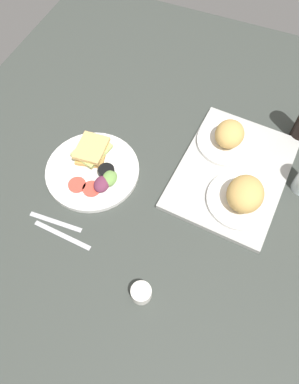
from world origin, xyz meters
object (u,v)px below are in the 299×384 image
at_px(knife, 62,235).
at_px(fork, 56,222).
at_px(bread_plate_far, 243,196).
at_px(bread_plate_near, 229,137).
at_px(espresso_cup, 141,293).
at_px(serving_tray, 232,172).
at_px(plate_with_salad, 94,169).

bearing_deg(knife, fork, 146.58).
distance_m(fork, knife, 0.05).
bearing_deg(fork, bread_plate_far, 25.56).
xyz_separation_m(bread_plate_near, bread_plate_far, (0.20, 0.10, 0.01)).
bearing_deg(bread_plate_near, fork, -39.53).
distance_m(espresso_cup, fork, 0.34).
bearing_deg(bread_plate_far, serving_tray, -152.24).
height_order(plate_with_salad, fork, plate_with_salad).
relative_size(fork, knife, 0.89).
bearing_deg(knife, plate_with_salad, 97.31).
bearing_deg(bread_plate_near, knife, -34.86).
distance_m(bread_plate_near, fork, 0.61).
relative_size(serving_tray, fork, 2.65).
bearing_deg(fork, knife, -40.05).
xyz_separation_m(espresso_cup, knife, (-0.07, -0.28, -0.02)).
xyz_separation_m(bread_plate_near, plate_with_salad, (0.27, -0.37, -0.03)).
relative_size(serving_tray, plate_with_salad, 1.49).
xyz_separation_m(serving_tray, espresso_cup, (0.47, -0.12, 0.01)).
relative_size(bread_plate_near, knife, 1.07).
distance_m(bread_plate_far, knife, 0.55).
height_order(espresso_cup, knife, espresso_cup).
height_order(bread_plate_near, knife, bread_plate_near).
distance_m(plate_with_salad, fork, 0.21).
distance_m(plate_with_salad, espresso_cup, 0.43).
relative_size(espresso_cup, fork, 0.33).
distance_m(bread_plate_near, knife, 0.61).
xyz_separation_m(bread_plate_far, espresso_cup, (0.37, -0.17, -0.04)).
bearing_deg(bread_plate_near, plate_with_salad, -53.96).
distance_m(serving_tray, plate_with_salad, 0.45).
distance_m(serving_tray, fork, 0.58).
height_order(bread_plate_far, knife, bread_plate_far).
bearing_deg(bread_plate_far, fork, -61.25).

